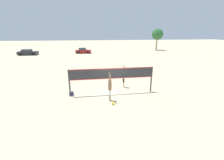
{
  "coord_description": "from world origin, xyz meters",
  "views": [
    {
      "loc": [
        -1.92,
        -12.4,
        5.29
      ],
      "look_at": [
        0.0,
        0.0,
        1.31
      ],
      "focal_mm": 24.0,
      "sensor_mm": 36.0,
      "label": 1
    }
  ],
  "objects_px": {
    "tree_left_cluster": "(157,34)",
    "parked_car_mid": "(28,52)",
    "player_spiker": "(110,87)",
    "volleyball_net": "(112,76)",
    "parked_car_near": "(83,51)",
    "volleyball": "(113,103)",
    "gear_bag": "(71,94)",
    "player_blocker": "(124,76)"
  },
  "relations": [
    {
      "from": "tree_left_cluster",
      "to": "parked_car_mid",
      "type": "bearing_deg",
      "value": -171.23
    },
    {
      "from": "player_spiker",
      "to": "parked_car_mid",
      "type": "height_order",
      "value": "player_spiker"
    },
    {
      "from": "player_spiker",
      "to": "tree_left_cluster",
      "type": "relative_size",
      "value": 0.35
    },
    {
      "from": "volleyball_net",
      "to": "parked_car_mid",
      "type": "bearing_deg",
      "value": 121.41
    },
    {
      "from": "tree_left_cluster",
      "to": "parked_car_near",
      "type": "bearing_deg",
      "value": -169.56
    },
    {
      "from": "volleyball",
      "to": "parked_car_mid",
      "type": "bearing_deg",
      "value": 119.14
    },
    {
      "from": "volleyball_net",
      "to": "player_spiker",
      "type": "height_order",
      "value": "volleyball_net"
    },
    {
      "from": "volleyball",
      "to": "tree_left_cluster",
      "type": "distance_m",
      "value": 40.4
    },
    {
      "from": "volleyball",
      "to": "tree_left_cluster",
      "type": "xyz_separation_m",
      "value": [
        19.51,
        35.07,
        4.66
      ]
    },
    {
      "from": "volleyball",
      "to": "parked_car_mid",
      "type": "distance_m",
      "value": 33.8
    },
    {
      "from": "player_spiker",
      "to": "gear_bag",
      "type": "distance_m",
      "value": 3.75
    },
    {
      "from": "parked_car_near",
      "to": "parked_car_mid",
      "type": "distance_m",
      "value": 13.45
    },
    {
      "from": "player_blocker",
      "to": "parked_car_near",
      "type": "relative_size",
      "value": 0.56
    },
    {
      "from": "volleyball",
      "to": "parked_car_near",
      "type": "bearing_deg",
      "value": 95.68
    },
    {
      "from": "volleyball",
      "to": "gear_bag",
      "type": "distance_m",
      "value": 4.1
    },
    {
      "from": "player_spiker",
      "to": "parked_car_mid",
      "type": "xyz_separation_m",
      "value": [
        -16.33,
        28.77,
        -0.58
      ]
    },
    {
      "from": "volleyball_net",
      "to": "tree_left_cluster",
      "type": "height_order",
      "value": "tree_left_cluster"
    },
    {
      "from": "player_spiker",
      "to": "parked_car_near",
      "type": "distance_m",
      "value": 30.31
    },
    {
      "from": "volleyball_net",
      "to": "parked_car_near",
      "type": "bearing_deg",
      "value": 96.61
    },
    {
      "from": "player_blocker",
      "to": "volleyball",
      "type": "height_order",
      "value": "player_blocker"
    },
    {
      "from": "player_blocker",
      "to": "parked_car_near",
      "type": "height_order",
      "value": "player_blocker"
    },
    {
      "from": "parked_car_near",
      "to": "parked_car_mid",
      "type": "relative_size",
      "value": 0.9
    },
    {
      "from": "volleyball_net",
      "to": "volleyball",
      "type": "bearing_deg",
      "value": -96.85
    },
    {
      "from": "parked_car_near",
      "to": "volleyball",
      "type": "bearing_deg",
      "value": -81.62
    },
    {
      "from": "player_spiker",
      "to": "parked_car_near",
      "type": "bearing_deg",
      "value": 5.57
    },
    {
      "from": "volleyball_net",
      "to": "parked_car_mid",
      "type": "height_order",
      "value": "volleyball_net"
    },
    {
      "from": "player_spiker",
      "to": "volleyball",
      "type": "height_order",
      "value": "player_spiker"
    },
    {
      "from": "volleyball",
      "to": "parked_car_near",
      "type": "xyz_separation_m",
      "value": [
        -3.07,
        30.91,
        0.52
      ]
    },
    {
      "from": "parked_car_near",
      "to": "tree_left_cluster",
      "type": "relative_size",
      "value": 0.63
    },
    {
      "from": "player_spiker",
      "to": "tree_left_cluster",
      "type": "distance_m",
      "value": 39.71
    },
    {
      "from": "player_blocker",
      "to": "parked_car_mid",
      "type": "xyz_separation_m",
      "value": [
        -18.12,
        25.85,
        -0.57
      ]
    },
    {
      "from": "volleyball_net",
      "to": "player_spiker",
      "type": "relative_size",
      "value": 3.25
    },
    {
      "from": "gear_bag",
      "to": "parked_car_near",
      "type": "bearing_deg",
      "value": 89.47
    },
    {
      "from": "volleyball_net",
      "to": "player_blocker",
      "type": "distance_m",
      "value": 2.12
    },
    {
      "from": "volleyball_net",
      "to": "tree_left_cluster",
      "type": "xyz_separation_m",
      "value": [
        19.25,
        32.92,
        3.11
      ]
    },
    {
      "from": "volleyball",
      "to": "gear_bag",
      "type": "height_order",
      "value": "gear_bag"
    },
    {
      "from": "volleyball",
      "to": "volleyball_net",
      "type": "bearing_deg",
      "value": 83.15
    },
    {
      "from": "parked_car_near",
      "to": "volleyball_net",
      "type": "bearing_deg",
      "value": -80.69
    },
    {
      "from": "player_blocker",
      "to": "volleyball",
      "type": "bearing_deg",
      "value": -24.46
    },
    {
      "from": "volleyball_net",
      "to": "player_blocker",
      "type": "height_order",
      "value": "volleyball_net"
    },
    {
      "from": "volleyball",
      "to": "parked_car_mid",
      "type": "xyz_separation_m",
      "value": [
        -16.46,
        29.52,
        0.52
      ]
    },
    {
      "from": "volleyball_net",
      "to": "parked_car_near",
      "type": "height_order",
      "value": "volleyball_net"
    }
  ]
}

